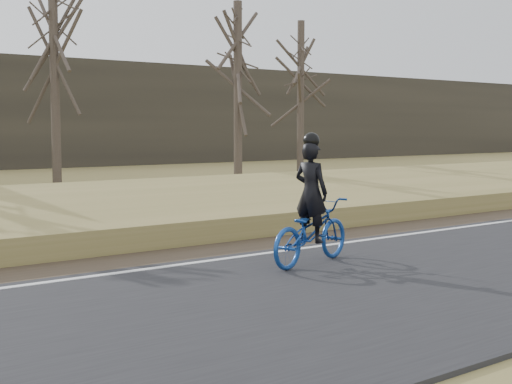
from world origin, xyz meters
TOP-DOWN VIEW (x-y plane):
  - ground at (0.00, 0.00)m, footprint 120.00×120.00m
  - road at (0.00, -2.50)m, footprint 120.00×6.00m
  - edge_line at (0.00, 0.20)m, footprint 120.00×0.12m
  - shoulder at (0.00, 1.20)m, footprint 120.00×1.60m
  - embankment at (0.00, 4.20)m, footprint 120.00×5.00m
  - ballast at (0.00, 8.00)m, footprint 120.00×3.00m
  - railroad at (0.00, 8.00)m, footprint 120.00×2.40m
  - cyclist at (1.85, -0.95)m, footprint 2.07×1.17m
  - bare_tree_center at (4.87, 17.70)m, footprint 0.36×0.36m
  - bare_tree_right at (11.12, 14.20)m, footprint 0.36×0.36m
  - bare_tree_far_right at (17.58, 17.95)m, footprint 0.36×0.36m

SIDE VIEW (x-z plane):
  - ground at x=0.00m, z-range 0.00..0.00m
  - shoulder at x=0.00m, z-range 0.00..0.04m
  - road at x=0.00m, z-range 0.00..0.06m
  - edge_line at x=0.00m, z-range 0.06..0.07m
  - embankment at x=0.00m, z-range 0.00..0.44m
  - ballast at x=0.00m, z-range 0.00..0.45m
  - railroad at x=0.00m, z-range 0.38..0.67m
  - cyclist at x=1.85m, z-range -0.33..1.76m
  - bare_tree_right at x=11.12m, z-range 0.00..7.23m
  - bare_tree_far_right at x=17.58m, z-range 0.00..7.46m
  - bare_tree_center at x=4.87m, z-range 0.00..8.55m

